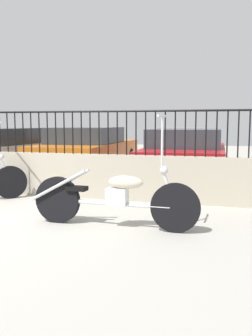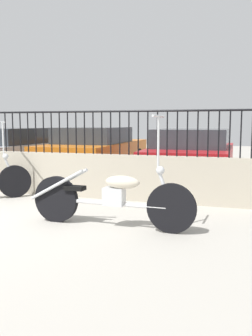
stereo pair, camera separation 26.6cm
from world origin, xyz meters
name	(u,v)px [view 1 (the left image)]	position (x,y,z in m)	size (l,w,h in m)	color
low_wall	(36,174)	(0.00, 2.44, 0.41)	(8.75, 0.18, 0.83)	#B2A893
fence_railing	(35,125)	(0.00, 2.44, 1.35)	(8.75, 0.04, 0.80)	black
motorcycle_white	(106,197)	(2.06, 0.66, 0.41)	(2.36, 0.52, 1.51)	black
car_silver	(2,150)	(-2.53, 5.00, 0.65)	(1.79, 4.25, 1.26)	black
car_orange	(89,150)	(-0.10, 5.46, 0.66)	(1.88, 4.60, 1.29)	black
car_red	(186,154)	(2.59, 5.03, 0.65)	(1.94, 4.21, 1.26)	black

